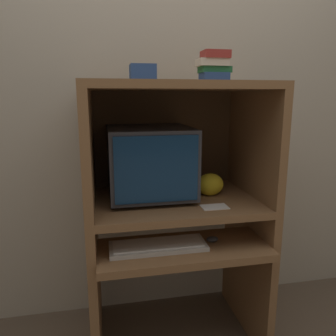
% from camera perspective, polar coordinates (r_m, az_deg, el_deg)
% --- Properties ---
extents(wall_back, '(6.00, 0.06, 2.60)m').
position_cam_1_polar(wall_back, '(2.00, -1.09, 11.38)').
color(wall_back, '#B2A893').
rests_on(wall_back, ground_plane).
extents(desk_base, '(0.89, 0.67, 0.64)m').
position_cam_1_polar(desk_base, '(1.85, 1.48, -18.35)').
color(desk_base, brown).
rests_on(desk_base, ground_plane).
extents(desk_monitor_shelf, '(0.89, 0.61, 0.18)m').
position_cam_1_polar(desk_monitor_shelf, '(1.73, 1.19, -6.55)').
color(desk_monitor_shelf, brown).
rests_on(desk_monitor_shelf, desk_base).
extents(hutch_upper, '(0.89, 0.61, 0.58)m').
position_cam_1_polar(hutch_upper, '(1.67, 1.01, 7.82)').
color(hutch_upper, brown).
rests_on(hutch_upper, desk_monitor_shelf).
extents(crt_monitor, '(0.42, 0.45, 0.37)m').
position_cam_1_polar(crt_monitor, '(1.70, -3.19, 1.21)').
color(crt_monitor, '#333338').
rests_on(crt_monitor, desk_monitor_shelf).
extents(keyboard, '(0.45, 0.17, 0.03)m').
position_cam_1_polar(keyboard, '(1.58, -1.74, -13.38)').
color(keyboard, beige).
rests_on(keyboard, desk_base).
extents(mouse, '(0.06, 0.04, 0.03)m').
position_cam_1_polar(mouse, '(1.66, 7.72, -12.19)').
color(mouse, '#28282B').
rests_on(mouse, desk_base).
extents(snack_bag, '(0.14, 0.11, 0.12)m').
position_cam_1_polar(snack_bag, '(1.76, 7.35, -2.85)').
color(snack_bag, gold).
rests_on(snack_bag, desk_monitor_shelf).
extents(book_stack, '(0.16, 0.11, 0.14)m').
position_cam_1_polar(book_stack, '(1.64, 8.00, 17.09)').
color(book_stack, navy).
rests_on(book_stack, hutch_upper).
extents(paper_card, '(0.13, 0.08, 0.00)m').
position_cam_1_polar(paper_card, '(1.59, 8.12, -6.72)').
color(paper_card, white).
rests_on(paper_card, desk_monitor_shelf).
extents(storage_box, '(0.12, 0.10, 0.09)m').
position_cam_1_polar(storage_box, '(1.66, -4.42, 16.09)').
color(storage_box, navy).
rests_on(storage_box, hutch_upper).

